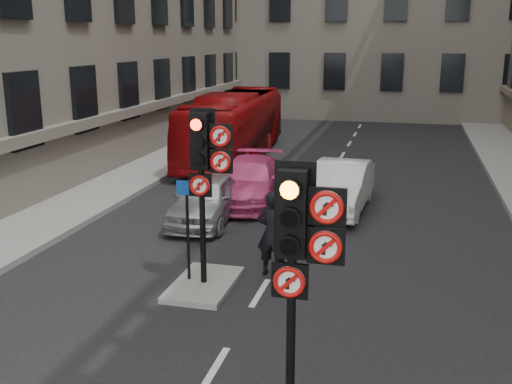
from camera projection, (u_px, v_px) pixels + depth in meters
The scene contains 11 objects.
pavement_left at pixel (105, 187), 20.40m from camera, with size 3.00×50.00×0.16m, color gray.
centre_island at pixel (204, 284), 12.41m from camera, with size 1.20×2.00×0.12m, color gray.
signal_near at pixel (299, 242), 7.37m from camera, with size 0.91×0.40×3.58m.
signal_far at pixel (205, 160), 11.71m from camera, with size 0.91×0.40×3.58m.
car_silver at pixel (206, 199), 16.69m from camera, with size 1.54×3.82×1.30m, color #A8AAB0.
car_white at pixel (340, 186), 17.81m from camera, with size 1.51×4.33×1.43m, color white.
car_pink at pixel (249, 181), 18.73m from camera, with size 1.86×4.58×1.33m, color #D33E7F.
bus_red at pixel (234, 126), 25.07m from camera, with size 2.35×10.05×2.80m, color maroon.
motorcycle at pixel (286, 201), 17.08m from camera, with size 0.46×1.64×0.99m, color black.
motorcyclist at pixel (272, 233), 12.83m from camera, with size 0.69×0.46×1.90m, color black.
info_sign at pixel (187, 216), 12.18m from camera, with size 0.37×0.13×2.13m.
Camera 1 is at (2.70, -5.90, 5.04)m, focal length 42.00 mm.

